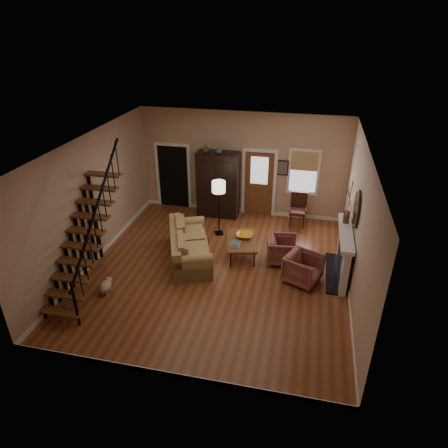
% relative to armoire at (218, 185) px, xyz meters
% --- Properties ---
extents(room, '(7.00, 7.33, 3.30)m').
position_rel_armoire_xyz_m(room, '(0.29, -1.39, 0.46)').
color(room, brown).
rests_on(room, ground).
extents(staircase, '(0.94, 2.80, 3.20)m').
position_rel_armoire_xyz_m(staircase, '(-2.08, -4.45, 0.55)').
color(staircase, brown).
rests_on(staircase, ground).
extents(fireplace, '(0.33, 1.95, 2.30)m').
position_rel_armoire_xyz_m(fireplace, '(3.83, -2.65, -0.31)').
color(fireplace, black).
rests_on(fireplace, ground).
extents(armoire, '(1.30, 0.60, 2.10)m').
position_rel_armoire_xyz_m(armoire, '(0.00, 0.00, 0.00)').
color(armoire, black).
rests_on(armoire, ground).
extents(vase_a, '(0.24, 0.24, 0.25)m').
position_rel_armoire_xyz_m(vase_a, '(-0.35, -0.10, 1.17)').
color(vase_a, '#4C2619').
rests_on(vase_a, armoire).
extents(vase_b, '(0.20, 0.20, 0.21)m').
position_rel_armoire_xyz_m(vase_b, '(0.05, -0.10, 1.16)').
color(vase_b, '#334C60').
rests_on(vase_b, armoire).
extents(sofa, '(1.72, 2.46, 0.84)m').
position_rel_armoire_xyz_m(sofa, '(-0.12, -2.78, -0.63)').
color(sofa, '#A08248').
rests_on(sofa, ground).
extents(coffee_table, '(1.03, 1.43, 0.50)m').
position_rel_armoire_xyz_m(coffee_table, '(1.19, -2.31, -0.80)').
color(coffee_table, brown).
rests_on(coffee_table, ground).
extents(bowl, '(0.44, 0.44, 0.11)m').
position_rel_armoire_xyz_m(bowl, '(1.24, -2.16, -0.50)').
color(bowl, orange).
rests_on(bowl, coffee_table).
extents(books, '(0.24, 0.32, 0.06)m').
position_rel_armoire_xyz_m(books, '(1.07, -2.61, -0.52)').
color(books, beige).
rests_on(books, coffee_table).
extents(armchair_left, '(1.05, 1.04, 0.73)m').
position_rel_armoire_xyz_m(armchair_left, '(2.85, -3.15, -0.68)').
color(armchair_left, maroon).
rests_on(armchair_left, ground).
extents(armchair_right, '(0.86, 0.84, 0.71)m').
position_rel_armoire_xyz_m(armchair_right, '(2.28, -2.36, -0.70)').
color(armchair_right, maroon).
rests_on(armchair_right, ground).
extents(floor_lamp, '(0.50, 0.50, 1.68)m').
position_rel_armoire_xyz_m(floor_lamp, '(0.32, -1.27, -0.21)').
color(floor_lamp, black).
rests_on(floor_lamp, ground).
extents(side_chair, '(0.54, 0.54, 1.02)m').
position_rel_armoire_xyz_m(side_chair, '(2.55, -0.20, -0.54)').
color(side_chair, '#351B11').
rests_on(side_chair, ground).
extents(dog, '(0.29, 0.46, 0.32)m').
position_rel_armoire_xyz_m(dog, '(-1.63, -4.62, -0.89)').
color(dog, tan).
rests_on(dog, ground).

